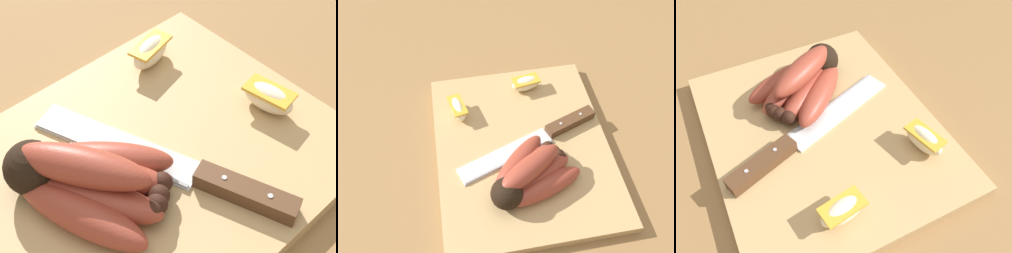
% 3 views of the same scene
% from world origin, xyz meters
% --- Properties ---
extents(ground_plane, '(6.00, 6.00, 0.00)m').
position_xyz_m(ground_plane, '(0.00, 0.00, 0.00)').
color(ground_plane, olive).
extents(cutting_board, '(0.38, 0.31, 0.02)m').
position_xyz_m(cutting_board, '(-0.00, -0.01, 0.01)').
color(cutting_board, tan).
rests_on(cutting_board, ground_plane).
extents(banana_bunch, '(0.15, 0.17, 0.06)m').
position_xyz_m(banana_bunch, '(0.08, -0.02, 0.04)').
color(banana_bunch, black).
rests_on(banana_bunch, cutting_board).
extents(chefs_knife, '(0.12, 0.27, 0.02)m').
position_xyz_m(chefs_knife, '(-0.01, 0.04, 0.03)').
color(chefs_knife, silver).
rests_on(chefs_knife, cutting_board).
extents(apple_wedge_near, '(0.04, 0.06, 0.03)m').
position_xyz_m(apple_wedge_near, '(-0.14, 0.02, 0.04)').
color(apple_wedge_near, '#F4E5C1').
rests_on(apple_wedge_near, cutting_board).
extents(apple_wedge_middle, '(0.06, 0.04, 0.03)m').
position_xyz_m(apple_wedge_middle, '(-0.09, -0.12, 0.04)').
color(apple_wedge_middle, '#F4E5C1').
rests_on(apple_wedge_middle, cutting_board).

